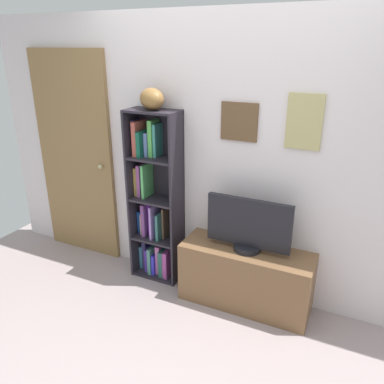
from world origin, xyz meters
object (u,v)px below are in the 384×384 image
tv_stand (245,277)px  television (248,226)px  door (76,158)px  bookshelf (154,206)px  football (152,99)px

tv_stand → television: size_ratio=1.58×
television → door: bearing=174.9°
bookshelf → door: bearing=175.7°
bookshelf → tv_stand: bearing=-6.0°
football → door: door is taller
bookshelf → tv_stand: bookshelf is taller
bookshelf → television: 0.92m
football → television: bearing=-4.2°
door → bookshelf: bearing=-4.3°
bookshelf → football: 0.95m
bookshelf → football: size_ratio=6.00×
bookshelf → tv_stand: 1.02m
bookshelf → door: 0.99m
tv_stand → television: bearing=90.0°
tv_stand → television: 0.47m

